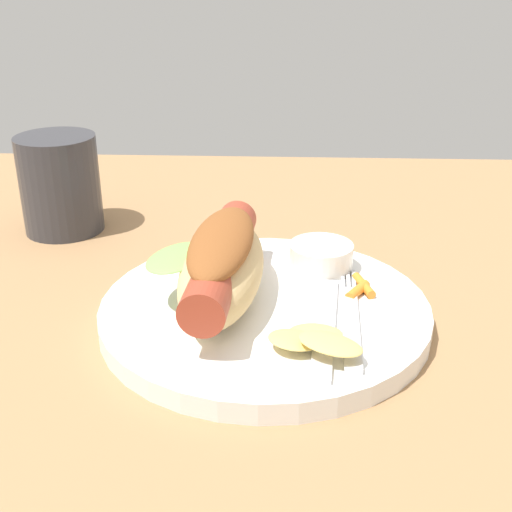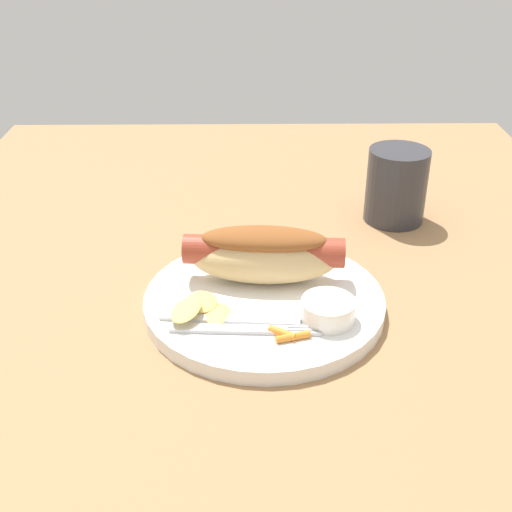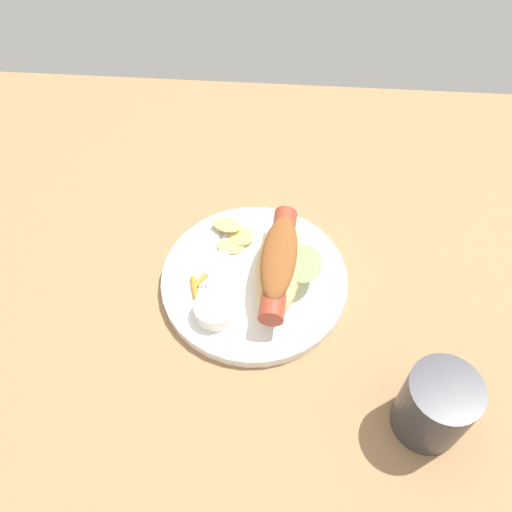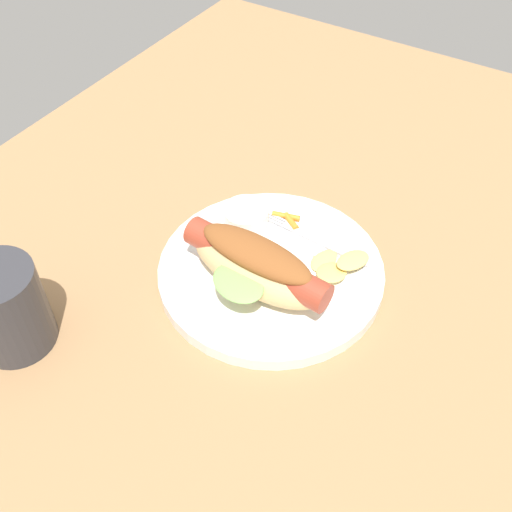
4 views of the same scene
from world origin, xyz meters
TOP-DOWN VIEW (x-y plane):
  - ground_plane at (0.00, 0.00)cm, footprint 120.00×90.00cm
  - plate at (1.30, 0.04)cm, footprint 25.12×25.12cm
  - hot_dog at (-1.96, 0.26)cm, footprint 9.82×17.23cm
  - sauce_ramekin at (5.79, 6.13)cm, footprint 5.36×5.36cm
  - fork at (7.59, -2.32)cm, footprint 1.98×14.62cm
  - knife at (5.73, -3.49)cm, footprint 2.74×13.95cm
  - chips_pile at (4.74, -6.31)cm, footprint 6.60×6.44cm
  - carrot_garnish at (8.76, 2.05)cm, footprint 2.45×4.08cm
  - drinking_cup at (-19.72, 17.68)cm, footprint 7.85×7.85cm

SIDE VIEW (x-z plane):
  - ground_plane at x=0.00cm, z-range -1.80..0.00cm
  - plate at x=1.30cm, z-range 0.00..1.60cm
  - knife at x=5.73cm, z-range 1.60..1.96cm
  - fork at x=7.59cm, z-range 1.60..2.00cm
  - carrot_garnish at x=8.76cm, z-range 1.58..2.36cm
  - chips_pile at x=4.74cm, z-range 1.50..3.25cm
  - sauce_ramekin at x=5.79cm, z-range 1.60..3.85cm
  - hot_dog at x=-1.96cm, z-range 1.76..7.91cm
  - drinking_cup at x=-19.72cm, z-range 0.00..9.72cm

